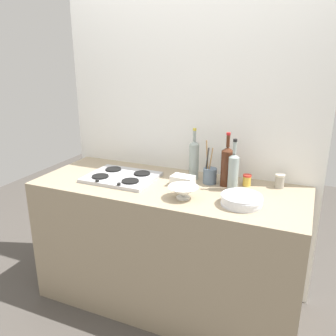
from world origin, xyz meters
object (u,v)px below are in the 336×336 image
Objects in this scene: wine_bottle_mid_left at (233,171)px; condiment_jar_rear at (280,181)px; condiment_jar_front at (247,180)px; wine_bottle_leftmost at (194,159)px; plate_stack at (242,200)px; butter_dish at (183,181)px; mixing_bowl at (183,192)px; wine_bottle_mid_right at (227,166)px; stovetop_hob at (121,177)px; utensil_crock at (210,175)px.

wine_bottle_mid_left is 0.33m from condiment_jar_rear.
wine_bottle_mid_left is 4.41× the size of condiment_jar_front.
wine_bottle_leftmost is 0.38m from condiment_jar_front.
plate_stack is 0.33m from condiment_jar_front.
butter_dish is 0.42m from condiment_jar_front.
mixing_bowl reaches higher than butter_dish.
mixing_bowl is (-0.34, -0.04, 0.01)m from plate_stack.
wine_bottle_mid_right is 3.91× the size of condiment_jar_rear.
condiment_jar_rear is at bearing 65.61° from plate_stack.
stovetop_hob is 0.61m from utensil_crock.
butter_dish is (-0.42, 0.15, 0.00)m from plate_stack.
plate_stack is 0.33m from wine_bottle_mid_right.
condiment_jar_front reaches higher than plate_stack.
wine_bottle_leftmost reaches higher than stovetop_hob.
wine_bottle_leftmost is 4.70× the size of condiment_jar_front.
wine_bottle_leftmost is 1.00× the size of wine_bottle_mid_right.
wine_bottle_leftmost is 2.43× the size of butter_dish.
mixing_bowl is 2.42× the size of condiment_jar_front.
condiment_jar_front is at bearing -167.37° from condiment_jar_rear.
plate_stack is 2.63× the size of condiment_jar_rear.
wine_bottle_mid_left is at bearing -21.48° from utensil_crock.
wine_bottle_mid_left is 0.34m from butter_dish.
stovetop_hob is 0.52m from wine_bottle_leftmost.
wine_bottle_leftmost and wine_bottle_mid_right have the same top height.
utensil_crock is (0.59, 0.16, 0.04)m from stovetop_hob.
wine_bottle_leftmost reaches higher than utensil_crock.
wine_bottle_leftmost is (-0.40, 0.31, 0.11)m from plate_stack.
utensil_crock is at bearing 135.10° from plate_stack.
condiment_jar_front is at bearing 96.10° from plate_stack.
utensil_crock is 0.45m from condiment_jar_rear.
butter_dish is (0.44, 0.04, 0.02)m from stovetop_hob.
condiment_jar_front is (-0.03, 0.32, 0.01)m from plate_stack.
plate_stack is at bearing -63.44° from wine_bottle_mid_left.
condiment_jar_front is (0.13, 0.05, -0.10)m from wine_bottle_mid_right.
condiment_jar_rear is at bearing 12.63° from condiment_jar_front.
plate_stack is 0.25m from wine_bottle_mid_left.
condiment_jar_front is (0.24, 0.05, -0.02)m from utensil_crock.
wine_bottle_mid_right reaches higher than stovetop_hob.
wine_bottle_mid_left is 1.12× the size of utensil_crock.
condiment_jar_rear is at bearing 38.89° from mixing_bowl.
mixing_bowl is at bearing -130.08° from condiment_jar_front.
wine_bottle_mid_left is (0.76, 0.09, 0.11)m from stovetop_hob.
plate_stack is at bearing -59.20° from wine_bottle_mid_right.
condiment_jar_front is at bearing 1.37° from wine_bottle_leftmost.
wine_bottle_leftmost is at bearing 169.56° from wine_bottle_mid_right.
mixing_bowl is (-0.18, -0.31, -0.10)m from wine_bottle_mid_right.
wine_bottle_mid_right reaches higher than utensil_crock.
mixing_bowl is (0.06, -0.36, -0.10)m from wine_bottle_leftmost.
wine_bottle_mid_left is at bearing 9.46° from butter_dish.
wine_bottle_mid_right is at bearing 24.51° from butter_dish.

